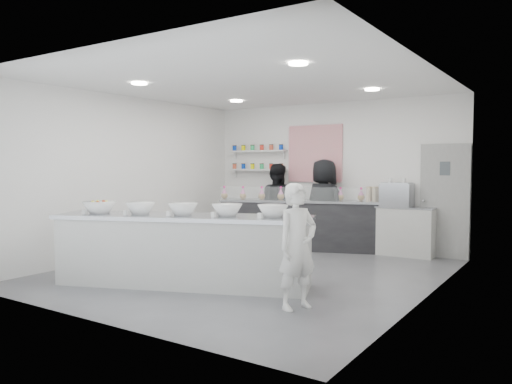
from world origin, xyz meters
TOP-DOWN VIEW (x-y plane):
  - floor at (0.00, 0.00)m, footprint 6.00×6.00m
  - ceiling at (0.00, 0.00)m, footprint 6.00×6.00m
  - back_wall at (0.00, 3.00)m, footprint 5.50×0.00m
  - left_wall at (-2.75, 0.00)m, footprint 0.00×6.00m
  - right_wall at (2.75, 0.00)m, footprint 0.00×6.00m
  - back_door at (2.30, 2.97)m, footprint 0.88×0.04m
  - pattern_panel at (-0.35, 2.98)m, footprint 1.25×0.03m
  - jar_shelf_lower at (-1.75, 2.90)m, footprint 1.45×0.22m
  - jar_shelf_upper at (-1.75, 2.90)m, footprint 1.45×0.22m
  - preserve_jars at (-1.75, 2.88)m, footprint 1.45×0.10m
  - downlight_0 at (-1.40, -1.00)m, footprint 0.24×0.24m
  - downlight_1 at (1.40, -1.00)m, footprint 0.24×0.24m
  - downlight_2 at (-1.40, 1.60)m, footprint 0.24×0.24m
  - downlight_3 at (1.40, 1.60)m, footprint 0.24×0.24m
  - prep_counter at (-0.33, -1.22)m, footprint 3.75×2.12m
  - back_bar at (-0.35, 2.34)m, footprint 3.25×1.67m
  - sneeze_guard at (-0.25, 2.07)m, footprint 3.01×1.11m
  - espresso_ledge at (1.55, 2.78)m, footprint 1.25×0.40m
  - espresso_machine at (1.48, 2.78)m, footprint 0.57×0.39m
  - cup_stacks at (1.00, 2.78)m, footprint 0.24×0.24m
  - prep_bowls at (-0.33, -1.22)m, footprint 3.02×1.60m
  - label_cards at (-0.52, -1.72)m, footprint 2.66×0.04m
  - cookie_bags at (-0.35, 2.34)m, footprint 3.19×1.28m
  - woman_prep at (1.58, -1.34)m, footprint 0.54×0.65m
  - staff_left at (-1.08, 2.60)m, footprint 0.98×0.85m
  - staff_right at (0.05, 2.60)m, footprint 1.00×0.76m

SIDE VIEW (x-z plane):
  - floor at x=0.00m, z-range 0.00..0.00m
  - espresso_ledge at x=1.55m, z-range 0.00..0.93m
  - back_bar at x=-0.35m, z-range 0.00..1.01m
  - prep_counter at x=-0.33m, z-range 0.00..1.01m
  - woman_prep at x=1.58m, z-range 0.00..1.51m
  - staff_left at x=-1.08m, z-range 0.00..1.74m
  - staff_right at x=0.05m, z-range 0.00..1.83m
  - label_cards at x=-0.52m, z-range 1.01..1.08m
  - back_door at x=2.30m, z-range 0.00..2.10m
  - prep_bowls at x=-0.33m, z-range 1.01..1.18m
  - cup_stacks at x=1.00m, z-range 0.93..1.29m
  - cookie_bags at x=-0.35m, z-range 1.01..1.27m
  - sneeze_guard at x=-0.25m, z-range 1.01..1.28m
  - espresso_machine at x=1.48m, z-range 0.93..1.36m
  - back_wall at x=0.00m, z-range -1.25..4.25m
  - left_wall at x=-2.75m, z-range -1.50..4.50m
  - right_wall at x=2.75m, z-range -1.50..4.50m
  - jar_shelf_lower at x=-1.75m, z-range 1.58..1.62m
  - preserve_jars at x=-1.75m, z-range 1.60..2.16m
  - pattern_panel at x=-0.35m, z-range 1.35..2.55m
  - jar_shelf_upper at x=-1.75m, z-range 2.00..2.04m
  - downlight_0 at x=-1.40m, z-range 2.97..2.99m
  - downlight_1 at x=1.40m, z-range 2.97..2.99m
  - downlight_2 at x=-1.40m, z-range 2.97..2.99m
  - downlight_3 at x=1.40m, z-range 2.97..2.99m
  - ceiling at x=0.00m, z-range 3.00..3.00m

